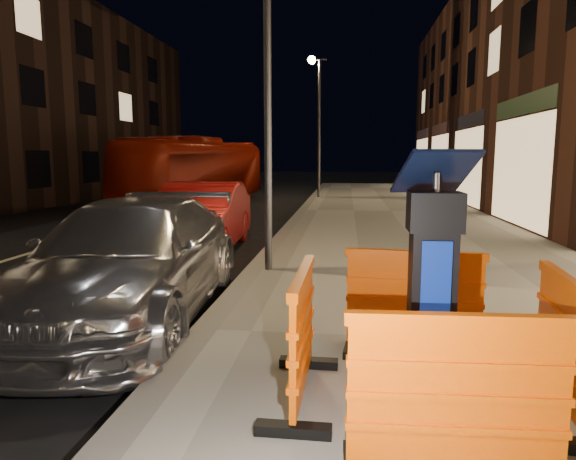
# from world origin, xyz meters

# --- Properties ---
(ground_plane) EXTENTS (120.00, 120.00, 0.00)m
(ground_plane) POSITION_xyz_m (0.00, 0.00, 0.00)
(ground_plane) COLOR black
(ground_plane) RESTS_ON ground
(sidewalk) EXTENTS (6.00, 60.00, 0.15)m
(sidewalk) POSITION_xyz_m (3.00, 0.00, 0.07)
(sidewalk) COLOR gray
(sidewalk) RESTS_ON ground
(kerb) EXTENTS (0.30, 60.00, 0.15)m
(kerb) POSITION_xyz_m (0.00, 0.00, 0.07)
(kerb) COLOR slate
(kerb) RESTS_ON ground
(parking_kiosk) EXTENTS (0.59, 0.59, 1.79)m
(parking_kiosk) POSITION_xyz_m (2.14, -1.43, 1.04)
(parking_kiosk) COLOR black
(parking_kiosk) RESTS_ON sidewalk
(barrier_front) EXTENTS (1.30, 0.57, 1.00)m
(barrier_front) POSITION_xyz_m (2.14, -2.38, 0.65)
(barrier_front) COLOR #F45401
(barrier_front) RESTS_ON sidewalk
(barrier_back) EXTENTS (1.33, 0.66, 1.00)m
(barrier_back) POSITION_xyz_m (2.14, -0.48, 0.65)
(barrier_back) COLOR #F45401
(barrier_back) RESTS_ON sidewalk
(barrier_kerbside) EXTENTS (0.55, 1.29, 1.00)m
(barrier_kerbside) POSITION_xyz_m (1.19, -1.43, 0.65)
(barrier_kerbside) COLOR #F45401
(barrier_kerbside) RESTS_ON sidewalk
(barrier_bldgside) EXTENTS (0.64, 1.32, 1.00)m
(barrier_bldgside) POSITION_xyz_m (3.09, -1.43, 0.65)
(barrier_bldgside) COLOR #F45401
(barrier_bldgside) RESTS_ON sidewalk
(car_silver) EXTENTS (2.32, 5.11, 1.45)m
(car_silver) POSITION_xyz_m (-1.15, 0.82, 0.00)
(car_silver) COLOR #ACACB0
(car_silver) RESTS_ON ground
(car_red) EXTENTS (1.77, 4.46, 1.44)m
(car_red) POSITION_xyz_m (-1.52, 5.20, 0.00)
(car_red) COLOR maroon
(car_red) RESTS_ON ground
(bus_doubledecker) EXTENTS (3.64, 9.98, 2.72)m
(bus_doubledecker) POSITION_xyz_m (-4.54, 15.29, 0.00)
(bus_doubledecker) COLOR #991707
(bus_doubledecker) RESTS_ON ground
(street_lamp_mid) EXTENTS (0.12, 0.12, 6.00)m
(street_lamp_mid) POSITION_xyz_m (0.25, 3.00, 3.15)
(street_lamp_mid) COLOR #3F3F44
(street_lamp_mid) RESTS_ON sidewalk
(street_lamp_far) EXTENTS (0.12, 0.12, 6.00)m
(street_lamp_far) POSITION_xyz_m (0.25, 18.00, 3.15)
(street_lamp_far) COLOR #3F3F44
(street_lamp_far) RESTS_ON sidewalk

